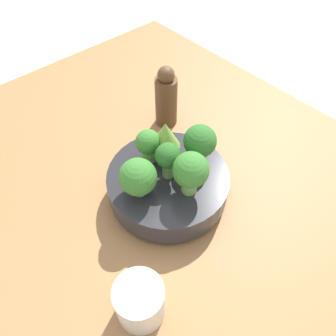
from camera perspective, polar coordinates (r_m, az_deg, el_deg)
ground_plane at (r=0.70m, az=-0.94°, el=-5.58°), size 6.00×6.00×0.00m
table at (r=0.68m, az=-0.97°, el=-4.45°), size 1.10×0.89×0.05m
bowl at (r=0.62m, az=-0.00°, el=-2.73°), size 0.23×0.23×0.06m
broccoli_floret_front at (r=0.59m, az=5.55°, el=4.40°), size 0.06×0.06×0.09m
romanesco_piece_near at (r=0.59m, az=-0.47°, el=5.38°), size 0.06×0.06×0.08m
broccoli_floret_center at (r=0.56m, az=-0.00°, el=1.84°), size 0.05×0.05×0.08m
broccoli_floret_right at (r=0.60m, az=-3.47°, el=4.16°), size 0.05×0.05×0.07m
broccoli_floret_left at (r=0.54m, az=3.91°, el=-0.62°), size 0.06×0.06×0.09m
broccoli_floret_back at (r=0.55m, az=-5.24°, el=-1.63°), size 0.06×0.06×0.08m
cup at (r=0.52m, az=-4.90°, el=-22.15°), size 0.07×0.07×0.08m
pepper_mill at (r=0.75m, az=-0.33°, el=12.11°), size 0.05×0.05×0.15m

